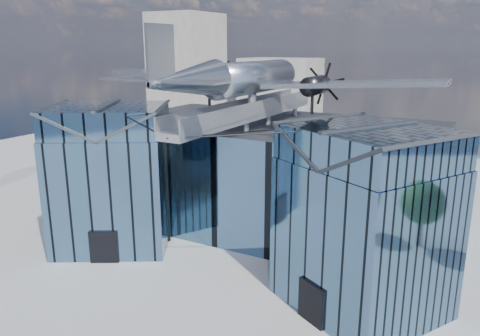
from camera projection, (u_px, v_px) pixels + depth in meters
The scene contains 4 objects.
ground_plane at pixel (228, 263), 36.41m from camera, with size 120.00×120.00×0.00m, color gray.
museum at pixel (261, 177), 39.94m from camera, with size 32.88×24.50×17.60m.
bg_towers at pixel (390, 86), 76.04m from camera, with size 77.00×24.50×26.00m.
tree_plaza_w at pixel (93, 186), 43.25m from camera, with size 4.50×4.50×5.63m.
Camera 1 is at (16.79, -28.79, 16.47)m, focal length 35.00 mm.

